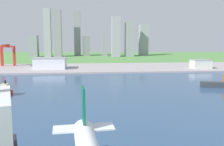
{
  "coord_description": "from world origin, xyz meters",
  "views": [
    {
      "loc": [
        -10.2,
        59.81,
        50.02
      ],
      "look_at": [
        8.12,
        251.27,
        24.01
      ],
      "focal_mm": 39.69,
      "sensor_mm": 36.0,
      "label": 1
    }
  ],
  "objects_px": {
    "tugboat_small": "(4,92)",
    "warehouse_annex": "(201,64)",
    "warehouse_main": "(50,63)",
    "port_crane_red": "(7,50)"
  },
  "relations": [
    {
      "from": "tugboat_small",
      "to": "warehouse_annex",
      "type": "xyz_separation_m",
      "value": [
        261.24,
        171.67,
        5.59
      ]
    },
    {
      "from": "warehouse_main",
      "to": "port_crane_red",
      "type": "bearing_deg",
      "value": 149.48
    },
    {
      "from": "warehouse_main",
      "to": "warehouse_annex",
      "type": "relative_size",
      "value": 1.67
    },
    {
      "from": "port_crane_red",
      "to": "warehouse_main",
      "type": "xyz_separation_m",
      "value": [
        82.49,
        -48.63,
        -18.95
      ]
    },
    {
      "from": "warehouse_main",
      "to": "warehouse_annex",
      "type": "distance_m",
      "value": 250.22
    },
    {
      "from": "tugboat_small",
      "to": "warehouse_main",
      "type": "distance_m",
      "value": 191.89
    },
    {
      "from": "port_crane_red",
      "to": "warehouse_main",
      "type": "distance_m",
      "value": 97.61
    },
    {
      "from": "tugboat_small",
      "to": "port_crane_red",
      "type": "distance_m",
      "value": 251.6
    },
    {
      "from": "port_crane_red",
      "to": "warehouse_annex",
      "type": "height_order",
      "value": "port_crane_red"
    },
    {
      "from": "tugboat_small",
      "to": "warehouse_main",
      "type": "bearing_deg",
      "value": 86.47
    }
  ]
}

